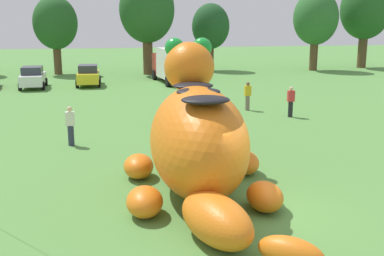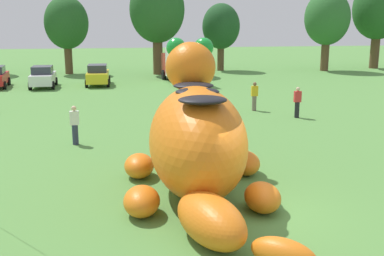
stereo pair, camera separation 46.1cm
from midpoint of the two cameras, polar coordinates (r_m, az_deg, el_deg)
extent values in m
plane|color=#568E42|center=(13.66, 8.66, -10.06)|extent=(160.00, 160.00, 0.00)
ellipsoid|color=orange|center=(14.46, 1.56, -1.60)|extent=(3.42, 6.14, 3.34)
ellipsoid|color=orange|center=(16.58, 0.62, 7.40)|extent=(1.91, 2.07, 1.76)
sphere|color=green|center=(16.75, -1.13, 9.72)|extent=(0.70, 0.70, 0.70)
sphere|color=green|center=(16.85, 2.20, 9.73)|extent=(0.70, 0.70, 0.70)
ellipsoid|color=black|center=(15.47, 1.04, 5.16)|extent=(1.41, 1.17, 0.22)
ellipsoid|color=black|center=(14.16, 1.60, 4.42)|extent=(1.41, 1.17, 0.22)
ellipsoid|color=black|center=(12.70, 2.35, 3.42)|extent=(1.41, 1.17, 0.22)
ellipsoid|color=orange|center=(16.30, -5.63, -4.58)|extent=(1.13, 1.50, 0.82)
ellipsoid|color=orange|center=(16.65, 7.27, -4.23)|extent=(1.13, 1.50, 0.82)
ellipsoid|color=orange|center=(13.22, -5.12, -8.84)|extent=(1.13, 1.50, 0.82)
ellipsoid|color=orange|center=(13.62, 9.52, -8.29)|extent=(1.13, 1.50, 0.82)
ellipsoid|color=orange|center=(11.62, 3.43, -11.04)|extent=(2.00, 2.93, 1.17)
ellipsoid|color=orange|center=(10.76, 12.29, -14.78)|extent=(1.61, 1.56, 0.71)
cylinder|color=black|center=(41.92, -21.07, 5.32)|extent=(0.29, 0.66, 0.64)
cylinder|color=black|center=(39.42, -21.51, 4.84)|extent=(0.29, 0.66, 0.64)
cube|color=white|center=(39.52, -17.31, 5.76)|extent=(1.79, 4.14, 0.80)
cube|color=#2D333D|center=(39.29, -17.40, 6.75)|extent=(1.54, 2.00, 0.60)
cylinder|color=black|center=(40.92, -18.26, 5.36)|extent=(0.25, 0.65, 0.64)
cylinder|color=black|center=(40.73, -15.88, 5.49)|extent=(0.25, 0.65, 0.64)
cylinder|color=black|center=(38.42, -18.73, 4.87)|extent=(0.25, 0.65, 0.64)
cylinder|color=black|center=(38.22, -16.20, 5.00)|extent=(0.25, 0.65, 0.64)
cube|color=yellow|center=(39.77, -11.03, 6.15)|extent=(1.77, 4.13, 0.80)
cube|color=#2D333D|center=(39.54, -11.08, 7.13)|extent=(1.53, 1.99, 0.60)
cylinder|color=black|center=(41.12, -12.12, 5.76)|extent=(0.25, 0.64, 0.64)
cylinder|color=black|center=(41.05, -9.74, 5.85)|extent=(0.25, 0.64, 0.64)
cylinder|color=black|center=(38.61, -12.34, 5.29)|extent=(0.25, 0.64, 0.64)
cylinder|color=black|center=(38.53, -9.81, 5.39)|extent=(0.25, 0.64, 0.64)
cube|color=#B2231E|center=(42.90, -1.83, 7.79)|extent=(2.20, 2.03, 1.90)
cube|color=silver|center=(39.79, -0.67, 7.81)|extent=(2.64, 4.82, 2.50)
cylinder|color=black|center=(42.76, -3.13, 6.48)|extent=(0.39, 0.93, 0.90)
cylinder|color=black|center=(43.26, -0.53, 6.57)|extent=(0.39, 0.93, 0.90)
cylinder|color=black|center=(38.11, -1.54, 5.69)|extent=(0.39, 0.93, 0.90)
cylinder|color=black|center=(38.70, 1.48, 5.80)|extent=(0.39, 0.93, 0.90)
cylinder|color=brown|center=(48.83, -14.49, 7.94)|extent=(0.76, 0.76, 2.67)
ellipsoid|color=#235623|center=(48.67, -14.74, 12.26)|extent=(4.27, 4.27, 5.12)
cylinder|color=brown|center=(47.08, -3.88, 8.56)|extent=(0.95, 0.95, 3.33)
ellipsoid|color=#235623|center=(46.95, -3.97, 14.16)|extent=(5.33, 5.33, 6.40)
cylinder|color=brown|center=(50.59, 3.76, 8.37)|extent=(0.70, 0.70, 2.46)
ellipsoid|color=#1E4C23|center=(50.43, 3.82, 12.22)|extent=(3.94, 3.94, 4.73)
cylinder|color=brown|center=(52.18, 16.07, 8.30)|extent=(0.84, 0.84, 2.93)
ellipsoid|color=#2D662D|center=(52.04, 16.35, 12.72)|extent=(4.68, 4.68, 5.62)
cylinder|color=brown|center=(56.77, 21.51, 8.50)|extent=(0.98, 0.98, 3.43)
ellipsoid|color=#235623|center=(56.66, 21.91, 13.26)|extent=(5.48, 5.48, 6.58)
cylinder|color=#2D334C|center=(20.97, -13.38, -0.78)|extent=(0.26, 0.26, 0.88)
cube|color=white|center=(20.81, -13.48, 1.19)|extent=(0.38, 0.22, 0.60)
sphere|color=beige|center=(20.73, -13.54, 2.33)|extent=(0.22, 0.22, 0.22)
cylinder|color=#2D334C|center=(23.95, 0.13, 1.28)|extent=(0.26, 0.26, 0.88)
cube|color=red|center=(23.81, 0.13, 3.02)|extent=(0.38, 0.22, 0.60)
sphere|color=brown|center=(23.75, 0.13, 4.02)|extent=(0.22, 0.22, 0.22)
cylinder|color=black|center=(26.72, 13.11, 2.17)|extent=(0.26, 0.26, 0.88)
cube|color=red|center=(26.60, 13.19, 3.73)|extent=(0.38, 0.22, 0.60)
sphere|color=beige|center=(26.53, 13.24, 4.63)|extent=(0.22, 0.22, 0.22)
cylinder|color=#726656|center=(28.34, 8.02, 2.99)|extent=(0.26, 0.26, 0.88)
cube|color=gold|center=(28.22, 8.07, 4.47)|extent=(0.38, 0.22, 0.60)
sphere|color=brown|center=(28.16, 8.10, 5.31)|extent=(0.22, 0.22, 0.22)
camera|label=1|loc=(0.23, -89.14, 0.20)|focal=43.93mm
camera|label=2|loc=(0.23, 90.86, -0.20)|focal=43.93mm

